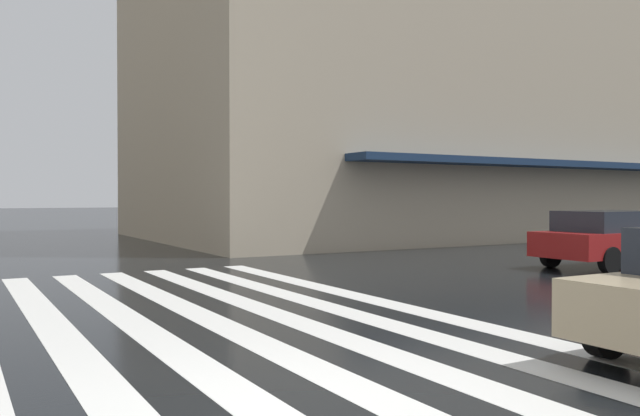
# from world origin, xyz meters

# --- Properties ---
(ground_plane) EXTENTS (220.00, 220.00, 0.00)m
(ground_plane) POSITION_xyz_m (0.00, 0.00, 0.00)
(ground_plane) COLOR black
(zebra_crossing) EXTENTS (13.00, 7.50, 0.01)m
(zebra_crossing) POSITION_xyz_m (4.00, -0.29, 0.00)
(zebra_crossing) COLOR silver
(zebra_crossing) RESTS_ON ground_plane
(haussmann_block_corner) EXTENTS (15.25, 25.83, 20.15)m
(haussmann_block_corner) POSITION_xyz_m (19.52, -17.44, 9.86)
(haussmann_block_corner) COLOR tan
(haussmann_block_corner) RESTS_ON ground_plane
(car_red) EXTENTS (1.85, 4.10, 1.41)m
(car_red) POSITION_xyz_m (5.50, -11.79, 0.76)
(car_red) COLOR maroon
(car_red) RESTS_ON ground_plane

